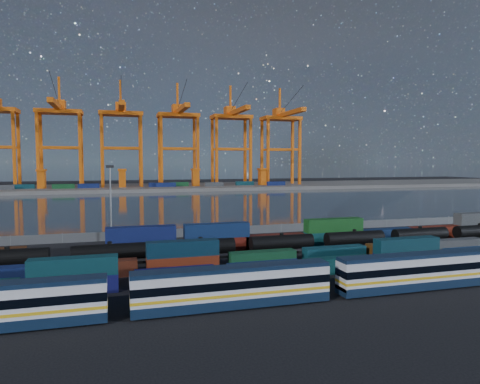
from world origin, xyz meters
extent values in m
plane|color=black|center=(0.00, 0.00, 0.00)|extent=(700.00, 700.00, 0.00)
plane|color=#2D3641|center=(0.00, 105.00, 0.01)|extent=(700.00, 700.00, 0.00)
cube|color=#514F4C|center=(0.00, 210.00, 1.00)|extent=(700.00, 70.00, 2.00)
cone|color=#1E2630|center=(-200.00, 1600.00, 260.00)|extent=(1100.00, 1100.00, 520.00)
cone|color=#1E2630|center=(200.00, 1600.00, 230.00)|extent=(1040.00, 1040.00, 460.00)
cone|color=#1E2630|center=(600.00, 1600.00, 190.00)|extent=(960.00, 960.00, 380.00)
cone|color=#1E2630|center=(950.00, 1600.00, 150.00)|extent=(840.00, 840.00, 300.00)
cube|color=black|center=(-33.54, -21.43, 0.33)|extent=(2.84, 1.89, 0.66)
cube|color=silver|center=(-15.82, -21.43, 2.75)|extent=(23.67, 2.84, 3.60)
cube|color=#0E1D33|center=(-15.82, -21.43, 0.85)|extent=(23.67, 2.90, 1.14)
cube|color=#0E1D33|center=(-15.82, -21.43, 4.78)|extent=(23.67, 2.56, 0.47)
cube|color=gold|center=(-15.82, -21.43, 1.99)|extent=(23.69, 2.93, 0.34)
cube|color=black|center=(-15.82, -21.43, 3.12)|extent=(23.69, 2.93, 0.95)
cube|color=black|center=(-24.11, -21.43, 0.33)|extent=(2.84, 1.89, 0.66)
cube|color=black|center=(-7.54, -21.43, 0.33)|extent=(2.84, 1.89, 0.66)
cube|color=silver|center=(10.18, -21.43, 2.75)|extent=(23.67, 2.84, 3.60)
cube|color=#0E1D33|center=(10.18, -21.43, 0.85)|extent=(23.67, 2.90, 1.14)
cube|color=#0E1D33|center=(10.18, -21.43, 4.78)|extent=(23.67, 2.56, 0.47)
cube|color=gold|center=(10.18, -21.43, 1.99)|extent=(23.69, 2.93, 0.34)
cube|color=black|center=(10.18, -21.43, 3.12)|extent=(23.69, 2.93, 0.95)
cube|color=black|center=(1.89, -21.43, 0.33)|extent=(2.84, 1.89, 0.66)
cube|color=black|center=(18.46, -21.43, 0.33)|extent=(2.84, 1.89, 0.66)
cube|color=#101151|center=(-34.37, -10.17, 1.21)|extent=(11.17, 2.27, 2.42)
cube|color=#0C3A43|center=(-34.37, -10.17, 3.63)|extent=(11.17, 2.27, 2.42)
cube|color=#121050|center=(-21.09, -10.17, 1.21)|extent=(11.17, 2.27, 2.42)
cube|color=navy|center=(-7.90, -10.17, 1.21)|extent=(11.17, 2.27, 2.42)
cube|color=#0B3A3C|center=(4.24, -10.17, 1.21)|extent=(11.17, 2.27, 2.42)
cube|color=#141156|center=(16.78, -10.17, 1.21)|extent=(11.17, 2.27, 2.42)
cube|color=#0C3341|center=(16.78, -10.17, 3.63)|extent=(11.17, 2.27, 2.42)
cube|color=navy|center=(30.57, -10.17, 1.21)|extent=(11.17, 2.27, 2.42)
cube|color=#101D52|center=(-44.72, -2.64, 1.23)|extent=(11.32, 2.30, 2.45)
cube|color=#4C1C0F|center=(-31.62, -2.64, 1.23)|extent=(11.32, 2.30, 2.45)
cube|color=maroon|center=(-18.92, -2.64, 1.23)|extent=(11.32, 2.30, 2.45)
cube|color=#0B273C|center=(-18.92, -2.64, 3.68)|extent=(11.32, 2.30, 2.45)
cube|color=#124728|center=(-5.60, -2.64, 1.23)|extent=(11.32, 2.30, 2.45)
cube|color=#0D3B48|center=(7.74, -2.64, 1.23)|extent=(11.32, 2.30, 2.45)
cube|color=#4E2E0F|center=(20.29, -2.64, 1.23)|extent=(11.32, 2.30, 2.45)
cube|color=#444749|center=(33.64, -2.64, 1.23)|extent=(11.32, 2.30, 2.45)
cube|color=#4E190F|center=(-24.58, 10.61, 1.36)|extent=(12.57, 2.56, 2.72)
cube|color=navy|center=(-24.58, 10.61, 4.09)|extent=(12.57, 2.56, 2.72)
cube|color=#61170E|center=(-10.32, 10.61, 1.36)|extent=(12.57, 2.56, 2.72)
cube|color=navy|center=(-10.32, 10.61, 4.09)|extent=(12.57, 2.56, 2.72)
cube|color=#5A1A12|center=(1.51, 10.61, 1.36)|extent=(12.57, 2.56, 2.72)
cube|color=#0D4044|center=(14.77, 10.61, 1.36)|extent=(12.57, 2.56, 2.72)
cube|color=#16531C|center=(14.77, 10.61, 4.09)|extent=(12.57, 2.56, 2.72)
cube|color=navy|center=(27.50, 10.61, 1.36)|extent=(12.57, 2.56, 2.72)
cube|color=maroon|center=(40.53, 10.61, 1.36)|extent=(12.57, 2.56, 2.72)
cube|color=#11421D|center=(52.79, 10.61, 1.36)|extent=(12.57, 2.56, 2.72)
cube|color=#44484A|center=(52.79, 10.61, 4.09)|extent=(12.57, 2.56, 2.72)
cylinder|color=black|center=(-45.56, 5.17, 2.16)|extent=(12.22, 2.73, 2.73)
cylinder|color=black|center=(-45.56, 5.17, 3.67)|extent=(0.75, 0.75, 0.47)
cube|color=black|center=(-45.56, 5.17, 0.66)|extent=(12.69, 1.88, 0.38)
cube|color=black|center=(-41.33, 5.17, 0.28)|extent=(2.35, 1.69, 0.56)
cylinder|color=black|center=(-30.06, 5.17, 2.16)|extent=(12.22, 2.73, 2.73)
cylinder|color=black|center=(-30.06, 5.17, 3.67)|extent=(0.75, 0.75, 0.47)
cube|color=black|center=(-30.06, 5.17, 0.66)|extent=(12.69, 1.88, 0.38)
cube|color=black|center=(-34.29, 5.17, 0.28)|extent=(2.35, 1.69, 0.56)
cube|color=black|center=(-25.83, 5.17, 0.28)|extent=(2.35, 1.69, 0.56)
cylinder|color=black|center=(-14.56, 5.17, 2.16)|extent=(12.22, 2.73, 2.73)
cylinder|color=black|center=(-14.56, 5.17, 3.67)|extent=(0.75, 0.75, 0.47)
cube|color=black|center=(-14.56, 5.17, 0.66)|extent=(12.69, 1.88, 0.38)
cube|color=black|center=(-18.79, 5.17, 0.28)|extent=(2.35, 1.69, 0.56)
cube|color=black|center=(-10.33, 5.17, 0.28)|extent=(2.35, 1.69, 0.56)
cylinder|color=black|center=(0.94, 5.17, 2.16)|extent=(12.22, 2.73, 2.73)
cylinder|color=black|center=(0.94, 5.17, 3.67)|extent=(0.75, 0.75, 0.47)
cube|color=black|center=(0.94, 5.17, 0.66)|extent=(12.69, 1.88, 0.38)
cube|color=black|center=(-3.29, 5.17, 0.28)|extent=(2.35, 1.69, 0.56)
cube|color=black|center=(5.17, 5.17, 0.28)|extent=(2.35, 1.69, 0.56)
cylinder|color=black|center=(16.44, 5.17, 2.16)|extent=(12.22, 2.73, 2.73)
cylinder|color=black|center=(16.44, 5.17, 3.67)|extent=(0.75, 0.75, 0.47)
cube|color=black|center=(16.44, 5.17, 0.66)|extent=(12.69, 1.88, 0.38)
cube|color=black|center=(12.21, 5.17, 0.28)|extent=(2.35, 1.69, 0.56)
cube|color=black|center=(20.67, 5.17, 0.28)|extent=(2.35, 1.69, 0.56)
cylinder|color=black|center=(31.94, 5.17, 2.16)|extent=(12.22, 2.73, 2.73)
cylinder|color=black|center=(31.94, 5.17, 3.67)|extent=(0.75, 0.75, 0.47)
cube|color=black|center=(31.94, 5.17, 0.66)|extent=(12.69, 1.88, 0.38)
cube|color=black|center=(27.71, 5.17, 0.28)|extent=(2.35, 1.69, 0.56)
cube|color=black|center=(36.17, 5.17, 0.28)|extent=(2.35, 1.69, 0.56)
cylinder|color=black|center=(47.44, 5.17, 2.16)|extent=(12.22, 2.73, 2.73)
cylinder|color=black|center=(47.44, 5.17, 3.67)|extent=(0.75, 0.75, 0.47)
cube|color=black|center=(47.44, 5.17, 0.66)|extent=(12.69, 1.88, 0.38)
cube|color=black|center=(43.21, 5.17, 0.28)|extent=(2.35, 1.69, 0.56)
cube|color=#595B5E|center=(0.00, 28.00, 1.00)|extent=(160.00, 0.06, 2.00)
cylinder|color=slate|center=(-50.00, 28.00, 1.10)|extent=(0.12, 0.12, 2.20)
cylinder|color=slate|center=(-40.00, 28.00, 1.10)|extent=(0.12, 0.12, 2.20)
cylinder|color=slate|center=(-30.00, 28.00, 1.10)|extent=(0.12, 0.12, 2.20)
cylinder|color=slate|center=(-20.00, 28.00, 1.10)|extent=(0.12, 0.12, 2.20)
cylinder|color=slate|center=(-10.00, 28.00, 1.10)|extent=(0.12, 0.12, 2.20)
cylinder|color=slate|center=(0.00, 28.00, 1.10)|extent=(0.12, 0.12, 2.20)
cylinder|color=slate|center=(10.00, 28.00, 1.10)|extent=(0.12, 0.12, 2.20)
cylinder|color=slate|center=(20.00, 28.00, 1.10)|extent=(0.12, 0.12, 2.20)
cylinder|color=slate|center=(30.00, 28.00, 1.10)|extent=(0.12, 0.12, 2.20)
cylinder|color=slate|center=(40.00, 28.00, 1.10)|extent=(0.12, 0.12, 2.20)
cylinder|color=slate|center=(50.00, 28.00, 1.10)|extent=(0.12, 0.12, 2.20)
cylinder|color=slate|center=(60.00, 28.00, 1.10)|extent=(0.12, 0.12, 2.20)
cylinder|color=slate|center=(70.00, 28.00, 1.10)|extent=(0.12, 0.12, 2.20)
cylinder|color=slate|center=(-30.00, 26.00, 8.00)|extent=(0.36, 0.36, 16.00)
cube|color=black|center=(-30.00, 26.00, 16.30)|extent=(1.60, 0.40, 0.60)
cube|color=orange|center=(-83.58, 198.77, 23.36)|extent=(1.66, 1.66, 46.71)
cube|color=orange|center=(-83.58, 211.23, 23.36)|extent=(1.66, 1.66, 46.71)
cube|color=orange|center=(-71.42, 198.77, 23.36)|extent=(1.66, 1.66, 46.71)
cube|color=orange|center=(-71.42, 211.23, 23.36)|extent=(1.66, 1.66, 46.71)
cube|color=orange|center=(-48.58, 198.77, 23.36)|extent=(1.66, 1.66, 46.71)
cube|color=orange|center=(-48.58, 211.23, 23.36)|extent=(1.66, 1.66, 46.71)
cube|color=orange|center=(-60.00, 198.77, 25.69)|extent=(22.84, 1.45, 1.45)
cube|color=orange|center=(-60.00, 211.23, 25.69)|extent=(22.84, 1.45, 1.45)
cube|color=orange|center=(-60.00, 205.00, 46.71)|extent=(25.95, 14.53, 2.28)
cube|color=orange|center=(-60.00, 192.54, 48.79)|extent=(3.11, 49.83, 2.60)
cube|color=orange|center=(-60.00, 209.15, 51.39)|extent=(6.23, 8.30, 5.19)
cube|color=orange|center=(-60.00, 207.08, 59.17)|extent=(1.25, 1.25, 16.61)
cylinder|color=black|center=(-60.00, 190.05, 56.06)|extent=(0.25, 42.73, 14.09)
cube|color=orange|center=(-36.42, 198.77, 23.36)|extent=(1.66, 1.66, 46.71)
cube|color=orange|center=(-36.42, 211.23, 23.36)|extent=(1.66, 1.66, 46.71)
cube|color=orange|center=(-13.58, 198.77, 23.36)|extent=(1.66, 1.66, 46.71)
cube|color=orange|center=(-13.58, 211.23, 23.36)|extent=(1.66, 1.66, 46.71)
cube|color=orange|center=(-25.00, 198.77, 25.69)|extent=(22.84, 1.45, 1.45)
cube|color=orange|center=(-25.00, 211.23, 25.69)|extent=(22.84, 1.45, 1.45)
cube|color=orange|center=(-25.00, 205.00, 46.71)|extent=(25.95, 14.53, 2.28)
cube|color=orange|center=(-25.00, 192.54, 48.79)|extent=(3.11, 49.83, 2.60)
cube|color=orange|center=(-25.00, 209.15, 51.39)|extent=(6.23, 8.30, 5.19)
cube|color=orange|center=(-25.00, 207.08, 59.17)|extent=(1.25, 1.25, 16.61)
cylinder|color=black|center=(-25.00, 190.05, 56.06)|extent=(0.25, 42.73, 14.09)
cube|color=orange|center=(-1.42, 198.77, 23.36)|extent=(1.66, 1.66, 46.71)
cube|color=orange|center=(-1.42, 211.23, 23.36)|extent=(1.66, 1.66, 46.71)
cube|color=orange|center=(21.42, 198.77, 23.36)|extent=(1.66, 1.66, 46.71)
cube|color=orange|center=(21.42, 211.23, 23.36)|extent=(1.66, 1.66, 46.71)
cube|color=orange|center=(10.00, 198.77, 25.69)|extent=(22.84, 1.45, 1.45)
cube|color=orange|center=(10.00, 211.23, 25.69)|extent=(22.84, 1.45, 1.45)
cube|color=orange|center=(10.00, 205.00, 46.71)|extent=(25.95, 14.53, 2.28)
cube|color=orange|center=(10.00, 192.54, 48.79)|extent=(3.11, 49.83, 2.60)
cube|color=orange|center=(10.00, 209.15, 51.39)|extent=(6.23, 8.30, 5.19)
cube|color=orange|center=(10.00, 207.08, 59.17)|extent=(1.25, 1.25, 16.61)
cylinder|color=black|center=(10.00, 190.05, 56.06)|extent=(0.25, 42.73, 14.09)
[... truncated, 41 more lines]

